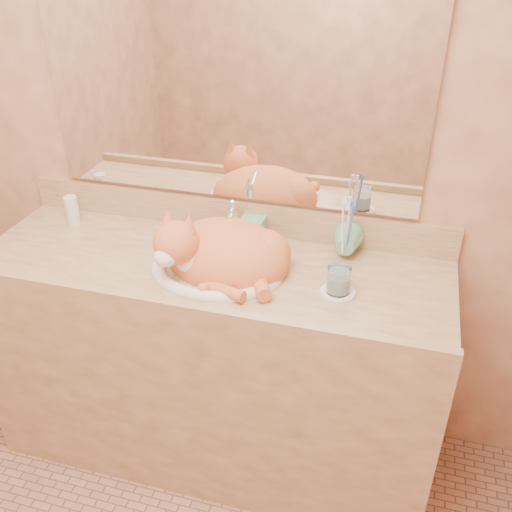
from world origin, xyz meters
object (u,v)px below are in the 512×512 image
(cat, at_px, (220,251))
(water_glass, at_px, (339,280))
(soap_dispenser, at_px, (247,223))
(toothbrush_cup, at_px, (345,249))
(vanity_counter, at_px, (214,362))
(sink_basin, at_px, (217,253))

(cat, bearing_deg, water_glass, -0.14)
(soap_dispenser, height_order, toothbrush_cup, soap_dispenser)
(vanity_counter, relative_size, toothbrush_cup, 15.29)
(sink_basin, height_order, cat, cat)
(sink_basin, distance_m, toothbrush_cup, 0.43)
(sink_basin, xyz_separation_m, water_glass, (0.40, -0.02, -0.01))
(toothbrush_cup, bearing_deg, cat, -157.62)
(sink_basin, relative_size, soap_dispenser, 2.31)
(water_glass, bearing_deg, cat, 174.67)
(water_glass, bearing_deg, vanity_counter, 174.29)
(sink_basin, relative_size, toothbrush_cup, 4.14)
(sink_basin, height_order, water_glass, sink_basin)
(cat, xyz_separation_m, soap_dispenser, (0.04, 0.17, 0.02))
(soap_dispenser, bearing_deg, water_glass, -26.00)
(vanity_counter, height_order, sink_basin, sink_basin)
(sink_basin, distance_m, soap_dispenser, 0.19)
(toothbrush_cup, distance_m, water_glass, 0.20)
(toothbrush_cup, bearing_deg, water_glass, -87.09)
(sink_basin, bearing_deg, soap_dispenser, 71.38)
(vanity_counter, relative_size, cat, 3.77)
(toothbrush_cup, height_order, water_glass, same)
(cat, relative_size, toothbrush_cup, 4.05)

